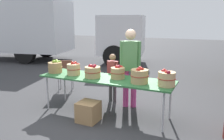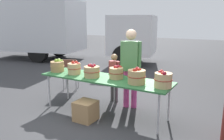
# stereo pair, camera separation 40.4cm
# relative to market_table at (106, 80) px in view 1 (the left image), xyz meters

# --- Properties ---
(ground_plane) EXTENTS (40.00, 40.00, 0.00)m
(ground_plane) POSITION_rel_market_table_xyz_m (0.00, 0.00, -0.71)
(ground_plane) COLOR #38383A
(market_table) EXTENTS (2.70, 0.76, 0.75)m
(market_table) POSITION_rel_market_table_xyz_m (0.00, 0.00, 0.00)
(market_table) COLOR #2D6B38
(market_table) RESTS_ON ground
(apple_basket_green_0) EXTENTS (0.31, 0.31, 0.28)m
(apple_basket_green_0) POSITION_rel_market_table_xyz_m (-1.21, -0.03, 0.16)
(apple_basket_green_0) COLOR #A87F51
(apple_basket_green_0) RESTS_ON market_table
(apple_basket_red_0) EXTENTS (0.29, 0.29, 0.29)m
(apple_basket_red_0) POSITION_rel_market_table_xyz_m (-0.72, -0.04, 0.16)
(apple_basket_red_0) COLOR tan
(apple_basket_red_0) RESTS_ON market_table
(apple_basket_red_1) EXTENTS (0.33, 0.33, 0.27)m
(apple_basket_red_1) POSITION_rel_market_table_xyz_m (-0.25, -0.08, 0.15)
(apple_basket_red_1) COLOR tan
(apple_basket_red_1) RESTS_ON market_table
(apple_basket_red_2) EXTENTS (0.29, 0.29, 0.26)m
(apple_basket_red_2) POSITION_rel_market_table_xyz_m (0.23, 0.07, 0.16)
(apple_basket_red_2) COLOR tan
(apple_basket_red_2) RESTS_ON market_table
(apple_basket_red_3) EXTENTS (0.33, 0.33, 0.30)m
(apple_basket_red_3) POSITION_rel_market_table_xyz_m (0.72, -0.07, 0.17)
(apple_basket_red_3) COLOR tan
(apple_basket_red_3) RESTS_ON market_table
(apple_basket_red_4) EXTENTS (0.32, 0.32, 0.30)m
(apple_basket_red_4) POSITION_rel_market_table_xyz_m (1.21, -0.06, 0.17)
(apple_basket_red_4) COLOR tan
(apple_basket_red_4) RESTS_ON market_table
(vendor_adult) EXTENTS (0.43, 0.30, 1.69)m
(vendor_adult) POSITION_rel_market_table_xyz_m (0.30, 0.56, 0.28)
(vendor_adult) COLOR #CC3F8C
(vendor_adult) RESTS_ON ground
(child_customer) EXTENTS (0.29, 0.18, 1.12)m
(child_customer) POSITION_rel_market_table_xyz_m (-0.17, 0.70, -0.05)
(child_customer) COLOR #3F3F3F
(child_customer) RESTS_ON ground
(box_truck) EXTENTS (7.99, 3.84, 2.75)m
(box_truck) POSITION_rel_market_table_xyz_m (-5.31, 4.40, 0.77)
(box_truck) COLOR silver
(box_truck) RESTS_ON ground
(folding_chair) EXTENTS (0.54, 0.54, 0.86)m
(folding_chair) POSITION_rel_market_table_xyz_m (-1.64, 0.88, -0.21)
(folding_chair) COLOR brown
(folding_chair) RESTS_ON ground
(produce_crate) EXTENTS (0.38, 0.38, 0.38)m
(produce_crate) POSITION_rel_market_table_xyz_m (-0.14, -0.46, -0.52)
(produce_crate) COLOR #A87F51
(produce_crate) RESTS_ON ground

